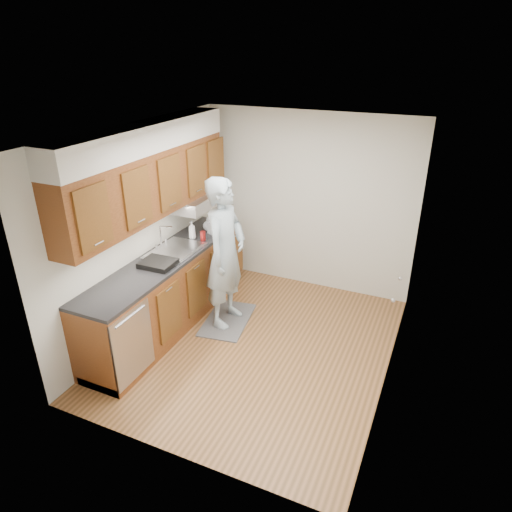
{
  "coord_description": "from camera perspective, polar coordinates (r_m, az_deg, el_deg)",
  "views": [
    {
      "loc": [
        1.81,
        -4.1,
        3.29
      ],
      "look_at": [
        -0.12,
        0.25,
        1.05
      ],
      "focal_mm": 32.0,
      "sensor_mm": 36.0,
      "label": 1
    }
  ],
  "objects": [
    {
      "name": "floor",
      "position": [
        5.55,
        0.11,
        -11.1
      ],
      "size": [
        3.5,
        3.5,
        0.0
      ],
      "primitive_type": "plane",
      "color": "#8F5C36",
      "rests_on": "ground"
    },
    {
      "name": "upper_cabinets",
      "position": [
        5.36,
        -13.01,
        10.12
      ],
      "size": [
        0.47,
        2.8,
        1.21
      ],
      "color": "brown",
      "rests_on": "wall_left"
    },
    {
      "name": "floor_mat",
      "position": [
        6.0,
        -3.58,
        -7.96
      ],
      "size": [
        0.66,
        0.97,
        0.02
      ],
      "primitive_type": "cube",
      "rotation": [
        0.0,
        0.0,
        0.15
      ],
      "color": "slate",
      "rests_on": "floor"
    },
    {
      "name": "dish_rack",
      "position": [
        5.38,
        -12.14,
        -0.9
      ],
      "size": [
        0.39,
        0.33,
        0.06
      ],
      "primitive_type": "cube",
      "rotation": [
        0.0,
        0.0,
        0.03
      ],
      "color": "black",
      "rests_on": "counter"
    },
    {
      "name": "wall_back",
      "position": [
        6.45,
        6.46,
        6.62
      ],
      "size": [
        3.0,
        0.02,
        2.5
      ],
      "primitive_type": "cube",
      "color": "beige",
      "rests_on": "floor"
    },
    {
      "name": "soap_bottle_b",
      "position": [
        6.16,
        -5.54,
        3.76
      ],
      "size": [
        0.13,
        0.13,
        0.21
      ],
      "primitive_type": "imported",
      "rotation": [
        0.0,
        0.0,
        -0.45
      ],
      "color": "white",
      "rests_on": "counter"
    },
    {
      "name": "wall_left",
      "position": [
        5.64,
        -13.98,
        3.26
      ],
      "size": [
        0.02,
        3.5,
        2.5
      ],
      "primitive_type": "cube",
      "color": "beige",
      "rests_on": "floor"
    },
    {
      "name": "soda_can",
      "position": [
        5.97,
        -6.65,
        2.5
      ],
      "size": [
        0.08,
        0.08,
        0.12
      ],
      "primitive_type": "cylinder",
      "rotation": [
        0.0,
        0.0,
        0.15
      ],
      "color": "red",
      "rests_on": "counter"
    },
    {
      "name": "counter",
      "position": [
        5.8,
        -10.84,
        -4.15
      ],
      "size": [
        0.64,
        2.8,
        1.3
      ],
      "color": "brown",
      "rests_on": "floor"
    },
    {
      "name": "person",
      "position": [
        5.49,
        -3.88,
        1.54
      ],
      "size": [
        0.51,
        0.76,
        2.14
      ],
      "primitive_type": "imported",
      "rotation": [
        0.0,
        0.0,
        1.56
      ],
      "color": "#97ABB7",
      "rests_on": "floor_mat"
    },
    {
      "name": "wall_right",
      "position": [
        4.58,
        17.56,
        -2.46
      ],
      "size": [
        0.02,
        3.5,
        2.5
      ],
      "primitive_type": "cube",
      "color": "beige",
      "rests_on": "floor"
    },
    {
      "name": "soap_bottle_c",
      "position": [
        6.28,
        -6.02,
        4.03
      ],
      "size": [
        0.2,
        0.2,
        0.18
      ],
      "primitive_type": "imported",
      "rotation": [
        0.0,
        0.0,
        0.97
      ],
      "color": "white",
      "rests_on": "counter"
    },
    {
      "name": "closet_door",
      "position": [
        4.95,
        17.56,
        -3.26
      ],
      "size": [
        0.02,
        1.22,
        2.05
      ],
      "primitive_type": "cube",
      "color": "white",
      "rests_on": "wall_right"
    },
    {
      "name": "soap_bottle_a",
      "position": [
        6.02,
        -8.0,
        3.25
      ],
      "size": [
        0.1,
        0.1,
        0.24
      ],
      "primitive_type": "imported",
      "rotation": [
        0.0,
        0.0,
        -0.03
      ],
      "color": "white",
      "rests_on": "counter"
    },
    {
      "name": "ceiling",
      "position": [
        4.54,
        0.13,
        15.23
      ],
      "size": [
        3.5,
        3.5,
        0.0
      ],
      "primitive_type": "plane",
      "rotation": [
        3.14,
        0.0,
        0.0
      ],
      "color": "white",
      "rests_on": "wall_left"
    }
  ]
}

